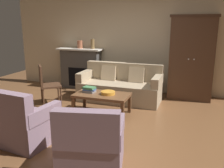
{
  "coord_description": "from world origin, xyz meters",
  "views": [
    {
      "loc": [
        1.48,
        -3.83,
        1.81
      ],
      "look_at": [
        -0.14,
        0.89,
        0.55
      ],
      "focal_mm": 39.08,
      "sensor_mm": 36.0,
      "label": 1
    }
  ],
  "objects_px": {
    "couch": "(120,87)",
    "armchair_near_right": "(91,146)",
    "mantel_vase_terracotta": "(80,44)",
    "side_chair_wooden": "(46,82)",
    "book_stack": "(89,89)",
    "mantel_vase_bronze": "(93,44)",
    "coffee_table": "(102,97)",
    "fireplace": "(81,68)",
    "armoire": "(192,58)",
    "armchair_near_left": "(25,124)",
    "fruit_bowl": "(108,93)"
  },
  "relations": [
    {
      "from": "fruit_bowl",
      "to": "book_stack",
      "type": "height_order",
      "value": "book_stack"
    },
    {
      "from": "couch",
      "to": "book_stack",
      "type": "height_order",
      "value": "couch"
    },
    {
      "from": "coffee_table",
      "to": "mantel_vase_bronze",
      "type": "bearing_deg",
      "value": 118.28
    },
    {
      "from": "armoire",
      "to": "armchair_near_left",
      "type": "bearing_deg",
      "value": -125.38
    },
    {
      "from": "mantel_vase_terracotta",
      "to": "armchair_near_left",
      "type": "bearing_deg",
      "value": -78.58
    },
    {
      "from": "fruit_bowl",
      "to": "couch",
      "type": "bearing_deg",
      "value": 92.38
    },
    {
      "from": "coffee_table",
      "to": "armchair_near_left",
      "type": "distance_m",
      "value": 1.68
    },
    {
      "from": "side_chair_wooden",
      "to": "mantel_vase_terracotta",
      "type": "bearing_deg",
      "value": 87.14
    },
    {
      "from": "fruit_bowl",
      "to": "mantel_vase_bronze",
      "type": "xyz_separation_m",
      "value": [
        -1.06,
        1.72,
        0.8
      ]
    },
    {
      "from": "coffee_table",
      "to": "fruit_bowl",
      "type": "relative_size",
      "value": 3.87
    },
    {
      "from": "armoire",
      "to": "mantel_vase_terracotta",
      "type": "xyz_separation_m",
      "value": [
        -2.95,
        0.06,
        0.23
      ]
    },
    {
      "from": "mantel_vase_terracotta",
      "to": "side_chair_wooden",
      "type": "height_order",
      "value": "mantel_vase_terracotta"
    },
    {
      "from": "side_chair_wooden",
      "to": "coffee_table",
      "type": "bearing_deg",
      "value": -6.46
    },
    {
      "from": "mantel_vase_bronze",
      "to": "armchair_near_right",
      "type": "relative_size",
      "value": 0.29
    },
    {
      "from": "armchair_near_left",
      "to": "armchair_near_right",
      "type": "relative_size",
      "value": 0.96
    },
    {
      "from": "armoire",
      "to": "armchair_near_left",
      "type": "relative_size",
      "value": 2.26
    },
    {
      "from": "couch",
      "to": "mantel_vase_terracotta",
      "type": "xyz_separation_m",
      "value": [
        -1.4,
        0.73,
        0.91
      ]
    },
    {
      "from": "mantel_vase_bronze",
      "to": "book_stack",
      "type": "bearing_deg",
      "value": -69.26
    },
    {
      "from": "mantel_vase_bronze",
      "to": "fruit_bowl",
      "type": "bearing_deg",
      "value": -58.29
    },
    {
      "from": "armoire",
      "to": "fruit_bowl",
      "type": "xyz_separation_m",
      "value": [
        -1.51,
        -1.66,
        -0.55
      ]
    },
    {
      "from": "couch",
      "to": "coffee_table",
      "type": "xyz_separation_m",
      "value": [
        -0.08,
        -1.01,
        0.05
      ]
    },
    {
      "from": "coffee_table",
      "to": "side_chair_wooden",
      "type": "height_order",
      "value": "side_chair_wooden"
    },
    {
      "from": "armoire",
      "to": "couch",
      "type": "distance_m",
      "value": 1.82
    },
    {
      "from": "mantel_vase_bronze",
      "to": "side_chair_wooden",
      "type": "relative_size",
      "value": 0.29
    },
    {
      "from": "couch",
      "to": "mantel_vase_bronze",
      "type": "height_order",
      "value": "mantel_vase_bronze"
    },
    {
      "from": "book_stack",
      "to": "mantel_vase_terracotta",
      "type": "height_order",
      "value": "mantel_vase_terracotta"
    },
    {
      "from": "mantel_vase_terracotta",
      "to": "couch",
      "type": "bearing_deg",
      "value": -27.49
    },
    {
      "from": "couch",
      "to": "mantel_vase_terracotta",
      "type": "bearing_deg",
      "value": 152.51
    },
    {
      "from": "book_stack",
      "to": "armchair_near_left",
      "type": "relative_size",
      "value": 0.29
    },
    {
      "from": "fruit_bowl",
      "to": "armchair_near_left",
      "type": "bearing_deg",
      "value": -116.39
    },
    {
      "from": "fruit_bowl",
      "to": "mantel_vase_bronze",
      "type": "height_order",
      "value": "mantel_vase_bronze"
    },
    {
      "from": "armchair_near_right",
      "to": "mantel_vase_bronze",
      "type": "bearing_deg",
      "value": 112.86
    },
    {
      "from": "fruit_bowl",
      "to": "mantel_vase_terracotta",
      "type": "relative_size",
      "value": 1.33
    },
    {
      "from": "armoire",
      "to": "mantel_vase_terracotta",
      "type": "distance_m",
      "value": 2.96
    },
    {
      "from": "fireplace",
      "to": "armoire",
      "type": "height_order",
      "value": "armoire"
    },
    {
      "from": "coffee_table",
      "to": "side_chair_wooden",
      "type": "xyz_separation_m",
      "value": [
        -1.39,
        0.16,
        0.15
      ]
    },
    {
      "from": "fireplace",
      "to": "couch",
      "type": "xyz_separation_m",
      "value": [
        1.4,
        -0.75,
        -0.25
      ]
    },
    {
      "from": "fireplace",
      "to": "couch",
      "type": "distance_m",
      "value": 1.6
    },
    {
      "from": "book_stack",
      "to": "armoire",
      "type": "bearing_deg",
      "value": 40.52
    },
    {
      "from": "book_stack",
      "to": "side_chair_wooden",
      "type": "relative_size",
      "value": 0.29
    },
    {
      "from": "mantel_vase_bronze",
      "to": "coffee_table",
      "type": "bearing_deg",
      "value": -61.72
    },
    {
      "from": "fireplace",
      "to": "side_chair_wooden",
      "type": "height_order",
      "value": "fireplace"
    },
    {
      "from": "fireplace",
      "to": "couch",
      "type": "height_order",
      "value": "fireplace"
    },
    {
      "from": "armchair_near_right",
      "to": "coffee_table",
      "type": "bearing_deg",
      "value": 107.34
    },
    {
      "from": "coffee_table",
      "to": "mantel_vase_terracotta",
      "type": "distance_m",
      "value": 2.34
    },
    {
      "from": "fireplace",
      "to": "mantel_vase_terracotta",
      "type": "distance_m",
      "value": 0.66
    },
    {
      "from": "couch",
      "to": "armchair_near_right",
      "type": "distance_m",
      "value": 2.9
    },
    {
      "from": "coffee_table",
      "to": "book_stack",
      "type": "distance_m",
      "value": 0.31
    },
    {
      "from": "armoire",
      "to": "book_stack",
      "type": "relative_size",
      "value": 7.67
    },
    {
      "from": "mantel_vase_bronze",
      "to": "side_chair_wooden",
      "type": "height_order",
      "value": "mantel_vase_bronze"
    }
  ]
}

